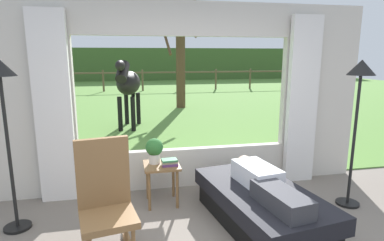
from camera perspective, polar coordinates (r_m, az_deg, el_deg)
The scene contains 16 objects.
back_wall_with_window at distance 4.40m, azimuth -1.19°, elevation 3.73°, with size 5.20×0.12×2.55m.
curtain_panel_left at distance 4.29m, azimuth -23.62°, elevation 1.90°, with size 0.44×0.10×2.40m, color silver.
curtain_panel_right at distance 4.86m, azimuth 19.15°, elevation 3.27°, with size 0.44×0.10×2.40m, color silver.
outdoor_pasture_lawn at distance 15.32m, azimuth -8.47°, elevation 4.56°, with size 36.00×21.68×0.02m, color #568438.
distant_hill_ridge at distance 25.05m, azimuth -9.80°, elevation 9.93°, with size 36.00×2.00×2.40m, color #3E5C2A.
recliner_sofa at distance 3.71m, azimuth 12.21°, elevation -14.76°, with size 1.16×1.82×0.42m.
reclining_person at distance 3.55m, azimuth 12.75°, elevation -10.70°, with size 0.43×1.44×0.22m.
rocking_chair at distance 3.07m, azimuth -15.17°, elevation -13.96°, with size 0.58×0.76×1.12m.
side_table at distance 4.05m, azimuth -5.47°, elevation -9.08°, with size 0.44×0.44×0.52m.
potted_plant at distance 4.01m, azimuth -6.78°, elevation -5.13°, with size 0.22×0.22×0.32m.
book_stack at distance 3.95m, azimuth -4.04°, elevation -7.47°, with size 0.20×0.15×0.08m.
floor_lamp_left at distance 3.71m, azimuth -30.96°, elevation 4.17°, with size 0.32×0.32×1.83m.
floor_lamp_right at distance 4.24m, azimuth 27.82°, elevation 4.94°, with size 0.32×0.32×1.80m.
horse at distance 8.17m, azimuth -11.42°, elevation 6.48°, with size 0.78×1.82×1.73m.
pasture_tree at distance 11.30m, azimuth -2.11°, elevation 11.23°, with size 1.35×1.33×3.84m.
pasture_fence_line at distance 17.04m, azimuth -8.88°, elevation 7.73°, with size 16.10×0.10×1.10m.
Camera 1 is at (-0.77, -2.02, 1.85)m, focal length 29.73 mm.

